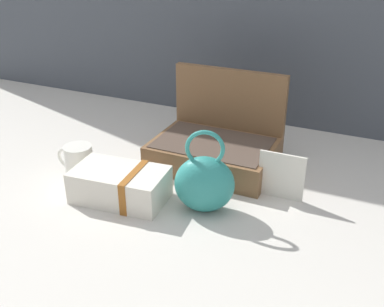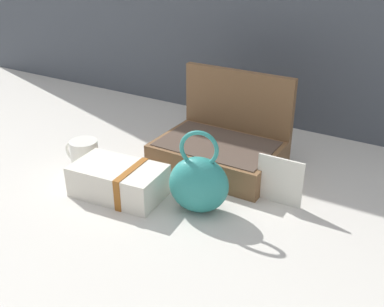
% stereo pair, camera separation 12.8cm
% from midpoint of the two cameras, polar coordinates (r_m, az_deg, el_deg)
% --- Properties ---
extents(ground_plane, '(6.00, 6.00, 0.00)m').
position_cam_midpoint_polar(ground_plane, '(1.35, -2.88, -3.57)').
color(ground_plane, beige).
extents(open_suitcase, '(0.38, 0.28, 0.29)m').
position_cam_midpoint_polar(open_suitcase, '(1.42, 0.60, 1.13)').
color(open_suitcase, brown).
rests_on(open_suitcase, ground_plane).
extents(teal_pouch_handbag, '(0.18, 0.15, 0.23)m').
position_cam_midpoint_polar(teal_pouch_handbag, '(1.17, -1.53, -3.86)').
color(teal_pouch_handbag, teal).
rests_on(teal_pouch_handbag, ground_plane).
extents(cream_toiletry_bag, '(0.27, 0.17, 0.09)m').
position_cam_midpoint_polar(cream_toiletry_bag, '(1.27, -11.91, -4.02)').
color(cream_toiletry_bag, silver).
rests_on(cream_toiletry_bag, ground_plane).
extents(coffee_mug, '(0.12, 0.09, 0.10)m').
position_cam_midpoint_polar(coffee_mug, '(1.42, -16.82, -0.90)').
color(coffee_mug, silver).
rests_on(coffee_mug, ground_plane).
extents(info_card_left, '(0.13, 0.01, 0.14)m').
position_cam_midpoint_polar(info_card_left, '(1.25, 8.47, -2.93)').
color(info_card_left, silver).
rests_on(info_card_left, ground_plane).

